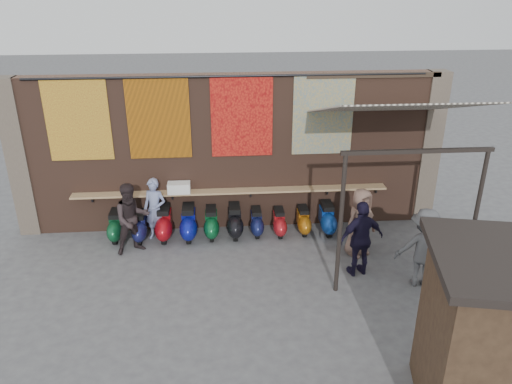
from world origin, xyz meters
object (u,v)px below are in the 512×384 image
scooter_stool_9 (327,218)px  shelf_box (179,188)px  scooter_stool_2 (164,223)px  diner_left (155,210)px  scooter_stool_1 (140,227)px  scooter_stool_3 (189,223)px  scooter_stool_8 (303,221)px  diner_right (132,219)px  shopper_grey (423,248)px  scooter_stool_5 (235,221)px  scooter_stool_6 (257,222)px  scooter_stool_0 (116,226)px  shopper_navy (361,239)px  scooter_stool_7 (279,222)px  shopper_tan (360,222)px  scooter_stool_4 (211,223)px

scooter_stool_9 → shelf_box: bearing=175.4°
scooter_stool_2 → diner_left: 0.44m
scooter_stool_1 → scooter_stool_3: scooter_stool_3 is taller
scooter_stool_8 → diner_right: bearing=-171.5°
scooter_stool_1 → scooter_stool_2: 0.60m
scooter_stool_9 → diner_left: size_ratio=0.51×
shelf_box → shopper_grey: 5.97m
scooter_stool_1 → scooter_stool_3: 1.22m
scooter_stool_1 → scooter_stool_5: 2.38m
scooter_stool_6 → diner_left: bearing=-179.3°
shelf_box → scooter_stool_8: size_ratio=0.78×
scooter_stool_2 → scooter_stool_3: 0.61m
diner_left → diner_right: bearing=-107.9°
scooter_stool_0 → diner_left: bearing=-2.5°
scooter_stool_3 → scooter_stool_6: 1.73m
shelf_box → scooter_stool_1: shelf_box is taller
scooter_stool_0 → scooter_stool_9: (5.37, -0.05, 0.02)m
diner_right → scooter_stool_9: bearing=-17.7°
scooter_stool_6 → shopper_grey: (3.32, -2.54, 0.55)m
scooter_stool_9 → shopper_grey: (1.50, -2.50, 0.49)m
scooter_stool_1 → shopper_grey: 6.75m
scooter_stool_2 → scooter_stool_1: bearing=-177.5°
shopper_navy → shopper_grey: (1.19, -0.51, 0.01)m
scooter_stool_5 → scooter_stool_7: bearing=-1.0°
scooter_stool_7 → shopper_navy: shopper_navy is taller
scooter_stool_2 → scooter_stool_3: size_ratio=1.00×
scooter_stool_3 → scooter_stool_5: 1.16m
shelf_box → scooter_stool_7: (2.52, -0.32, -0.92)m
scooter_stool_0 → scooter_stool_6: bearing=-0.2°
diner_right → shopper_tan: diner_right is taller
scooter_stool_2 → diner_right: size_ratio=0.50×
scooter_stool_9 → diner_right: bearing=-173.0°
scooter_stool_0 → scooter_stool_5: size_ratio=0.93×
scooter_stool_5 → diner_right: size_ratio=0.48×
scooter_stool_9 → diner_left: bearing=179.9°
diner_right → shopper_grey: shopper_grey is taller
scooter_stool_3 → scooter_stool_5: scooter_stool_3 is taller
scooter_stool_5 → scooter_stool_8: size_ratio=1.18×
scooter_stool_8 → diner_right: 4.30m
scooter_stool_3 → scooter_stool_6: size_ratio=1.24×
diner_left → scooter_stool_3: bearing=17.8°
scooter_stool_6 → shopper_grey: shopper_grey is taller
scooter_stool_3 → scooter_stool_8: (2.93, 0.06, -0.08)m
scooter_stool_1 → scooter_stool_3: (1.21, -0.00, 0.06)m
diner_right → scooter_stool_0: bearing=105.1°
scooter_stool_8 → diner_left: 3.78m
scooter_stool_0 → scooter_stool_8: size_ratio=1.09×
shelf_box → scooter_stool_4: size_ratio=0.70×
scooter_stool_5 → diner_left: diner_left is taller
scooter_stool_5 → shopper_tan: 3.14m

